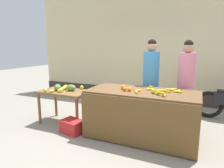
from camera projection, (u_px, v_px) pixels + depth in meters
ground_plane at (124, 133)px, 3.92m from camera, size 24.00×24.00×0.00m
market_wall_back at (156, 47)px, 6.03m from camera, size 8.32×0.23×3.40m
fruit_stall_counter at (141, 115)px, 3.69m from camera, size 2.01×0.95×0.90m
side_table_wooden at (65, 95)px, 4.37m from camera, size 1.09×0.65×0.74m
banana_bunch_pile at (159, 91)px, 3.50m from camera, size 0.78×0.65×0.07m
orange_pile at (126, 88)px, 3.65m from camera, size 0.24×0.20×0.08m
mango_papaya_pile at (64, 88)px, 4.35m from camera, size 0.66×0.66×0.14m
vendor_woman_blue_shirt at (151, 83)px, 4.25m from camera, size 0.34×0.34×1.85m
vendor_woman_pink_shirt at (186, 85)px, 4.05m from camera, size 0.34×0.34×1.83m
produce_crate at (72, 126)px, 3.94m from camera, size 0.50×0.40×0.26m
produce_sack at (109, 108)px, 4.67m from camera, size 0.44×0.46×0.53m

